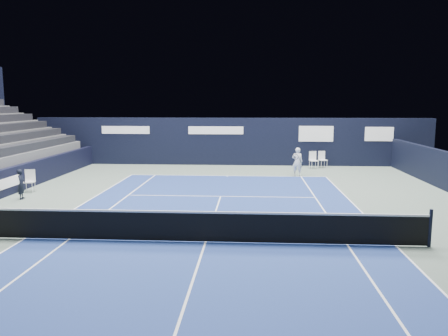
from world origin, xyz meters
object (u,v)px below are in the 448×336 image
object	(u,v)px
folding_chair_back_b	(322,158)
line_judge_chair	(30,179)
tennis_net	(205,226)
tennis_player	(297,162)
folding_chair_back_a	(313,159)

from	to	relation	value
folding_chair_back_b	line_judge_chair	bearing A→B (deg)	-166.25
tennis_net	tennis_player	bearing A→B (deg)	72.14
folding_chair_back_b	line_judge_chair	world-z (taller)	folding_chair_back_b
line_judge_chair	tennis_player	distance (m)	13.81
folding_chair_back_a	tennis_net	world-z (taller)	tennis_net
folding_chair_back_a	line_judge_chair	distance (m)	16.32
line_judge_chair	tennis_net	distance (m)	11.20
folding_chair_back_a	tennis_player	world-z (taller)	tennis_player
tennis_player	tennis_net	bearing A→B (deg)	-107.86
folding_chair_back_b	line_judge_chair	distance (m)	17.08
folding_chair_back_a	line_judge_chair	bearing A→B (deg)	-164.11
folding_chair_back_a	tennis_net	distance (m)	16.01
line_judge_chair	tennis_net	bearing A→B (deg)	-46.01
line_judge_chair	tennis_player	xyz separation A→B (m)	(12.76, 5.27, 0.22)
folding_chair_back_b	tennis_net	distance (m)	16.61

